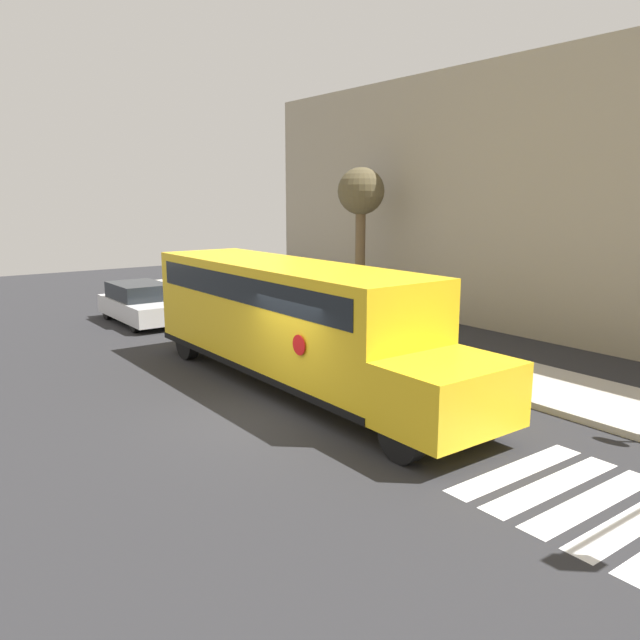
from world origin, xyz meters
TOP-DOWN VIEW (x-y plane):
  - ground_plane at (0.00, 0.00)m, footprint 60.00×60.00m
  - sidewalk_strip at (0.00, 6.50)m, footprint 44.00×3.00m
  - building_backdrop at (0.00, 13.00)m, footprint 32.00×4.00m
  - crosswalk_stripes at (6.95, 2.00)m, footprint 4.70×3.20m
  - school_bus at (-1.74, 1.73)m, footprint 11.20×2.57m
  - parked_car at (-11.61, 1.54)m, footprint 4.42×1.90m
  - tree_near_sidewalk at (-7.99, 9.21)m, footprint 1.83×1.83m

SIDE VIEW (x-z plane):
  - ground_plane at x=0.00m, z-range 0.00..0.00m
  - crosswalk_stripes at x=6.95m, z-range 0.00..0.01m
  - sidewalk_strip at x=0.00m, z-range 0.00..0.15m
  - parked_car at x=-11.61m, z-range -0.01..1.48m
  - school_bus at x=-1.74m, z-range 0.23..3.28m
  - tree_near_sidewalk at x=-7.99m, z-range 1.71..7.51m
  - building_backdrop at x=0.00m, z-range 0.00..9.22m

